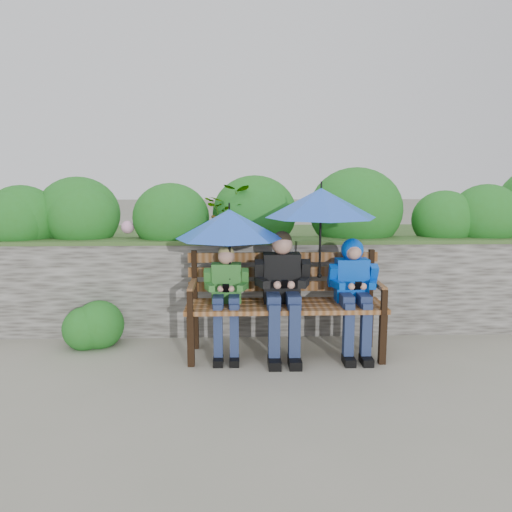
{
  "coord_description": "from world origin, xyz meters",
  "views": [
    {
      "loc": [
        -0.15,
        -4.56,
        1.72
      ],
      "look_at": [
        0.0,
        0.1,
        0.95
      ],
      "focal_mm": 35.0,
      "sensor_mm": 36.0,
      "label": 1
    }
  ],
  "objects_px": {
    "boy_left": "(226,293)",
    "umbrella_right": "(321,203)",
    "boy_right": "(353,286)",
    "umbrella_left": "(229,224)",
    "boy_middle": "(283,287)",
    "park_bench": "(284,296)"
  },
  "relations": [
    {
      "from": "boy_right",
      "to": "umbrella_right",
      "type": "height_order",
      "value": "umbrella_right"
    },
    {
      "from": "boy_middle",
      "to": "boy_right",
      "type": "relative_size",
      "value": 1.07
    },
    {
      "from": "boy_left",
      "to": "umbrella_right",
      "type": "height_order",
      "value": "umbrella_right"
    },
    {
      "from": "umbrella_left",
      "to": "umbrella_right",
      "type": "bearing_deg",
      "value": 0.48
    },
    {
      "from": "boy_right",
      "to": "park_bench",
      "type": "bearing_deg",
      "value": 173.63
    },
    {
      "from": "boy_middle",
      "to": "umbrella_left",
      "type": "relative_size",
      "value": 1.19
    },
    {
      "from": "park_bench",
      "to": "umbrella_left",
      "type": "height_order",
      "value": "umbrella_left"
    },
    {
      "from": "boy_left",
      "to": "boy_middle",
      "type": "bearing_deg",
      "value": -1.54
    },
    {
      "from": "boy_left",
      "to": "umbrella_right",
      "type": "xyz_separation_m",
      "value": [
        0.88,
        0.04,
        0.84
      ]
    },
    {
      "from": "boy_middle",
      "to": "umbrella_right",
      "type": "xyz_separation_m",
      "value": [
        0.35,
        0.05,
        0.78
      ]
    },
    {
      "from": "umbrella_left",
      "to": "umbrella_right",
      "type": "relative_size",
      "value": 0.96
    },
    {
      "from": "umbrella_right",
      "to": "boy_right",
      "type": "bearing_deg",
      "value": -5.57
    },
    {
      "from": "boy_middle",
      "to": "boy_left",
      "type": "bearing_deg",
      "value": 178.46
    },
    {
      "from": "boy_middle",
      "to": "boy_right",
      "type": "bearing_deg",
      "value": 1.72
    },
    {
      "from": "boy_left",
      "to": "umbrella_right",
      "type": "relative_size",
      "value": 1.02
    },
    {
      "from": "boy_left",
      "to": "boy_middle",
      "type": "relative_size",
      "value": 0.89
    },
    {
      "from": "park_bench",
      "to": "boy_middle",
      "type": "xyz_separation_m",
      "value": [
        -0.03,
        -0.09,
        0.11
      ]
    },
    {
      "from": "boy_middle",
      "to": "boy_right",
      "type": "height_order",
      "value": "boy_middle"
    },
    {
      "from": "boy_left",
      "to": "umbrella_left",
      "type": "relative_size",
      "value": 1.05
    },
    {
      "from": "boy_middle",
      "to": "umbrella_right",
      "type": "bearing_deg",
      "value": 8.27
    },
    {
      "from": "boy_left",
      "to": "park_bench",
      "type": "bearing_deg",
      "value": 8.03
    },
    {
      "from": "boy_middle",
      "to": "umbrella_right",
      "type": "relative_size",
      "value": 1.15
    }
  ]
}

